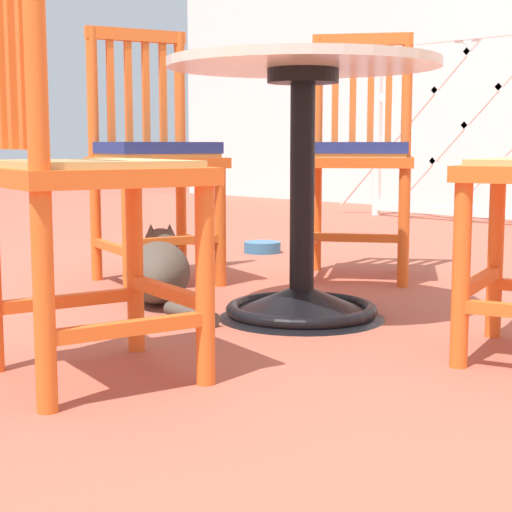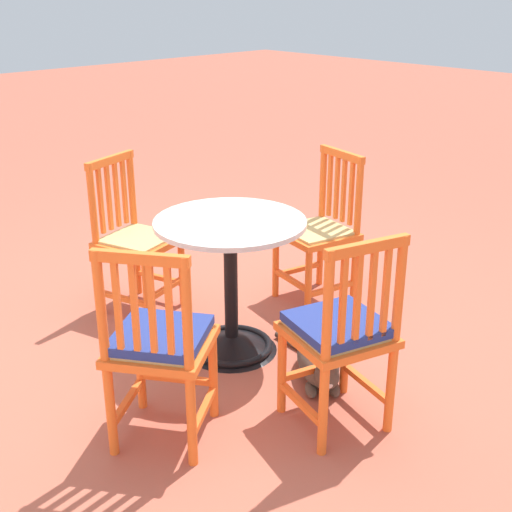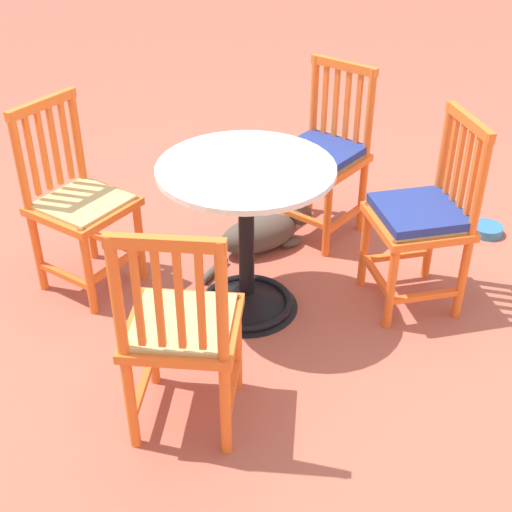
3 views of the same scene
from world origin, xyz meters
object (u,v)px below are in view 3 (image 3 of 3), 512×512
(orange_chair_facing_out, at_px, (423,218))
(orange_chair_tucked_in, at_px, (79,204))
(cafe_table, at_px, (247,256))
(pet_water_bowl, at_px, (487,230))
(orange_chair_by_planter, at_px, (182,332))
(orange_chair_near_fence, at_px, (323,156))
(tabby_cat, at_px, (266,232))

(orange_chair_facing_out, relative_size, orange_chair_tucked_in, 1.00)
(orange_chair_facing_out, bearing_deg, cafe_table, -63.47)
(pet_water_bowl, bearing_deg, orange_chair_by_planter, -25.74)
(orange_chair_facing_out, bearing_deg, orange_chair_near_fence, -126.43)
(pet_water_bowl, bearing_deg, orange_chair_facing_out, -19.01)
(pet_water_bowl, bearing_deg, orange_chair_tucked_in, -55.60)
(orange_chair_facing_out, xyz_separation_m, orange_chair_near_fence, (-0.45, -0.61, 0.00))
(cafe_table, xyz_separation_m, pet_water_bowl, (-1.11, 0.96, -0.26))
(orange_chair_by_planter, relative_size, tabby_cat, 1.36)
(orange_chair_tucked_in, bearing_deg, cafe_table, 97.22)
(tabby_cat, bearing_deg, orange_chair_facing_out, 78.64)
(orange_chair_near_fence, bearing_deg, orange_chair_by_planter, -1.06)
(tabby_cat, bearing_deg, orange_chair_near_fence, 144.13)
(cafe_table, bearing_deg, orange_chair_by_planter, 5.20)
(orange_chair_facing_out, height_order, tabby_cat, orange_chair_facing_out)
(orange_chair_facing_out, relative_size, orange_chair_near_fence, 1.00)
(cafe_table, height_order, orange_chair_by_planter, orange_chair_by_planter)
(orange_chair_facing_out, bearing_deg, tabby_cat, -101.36)
(orange_chair_by_planter, bearing_deg, orange_chair_near_fence, 178.94)
(cafe_table, distance_m, orange_chair_by_planter, 0.77)
(cafe_table, relative_size, orange_chair_by_planter, 0.83)
(orange_chair_facing_out, xyz_separation_m, orange_chair_by_planter, (1.10, -0.64, -0.01))
(orange_chair_facing_out, distance_m, pet_water_bowl, 0.90)
(orange_chair_tucked_in, xyz_separation_m, pet_water_bowl, (-1.21, 1.77, -0.41))
(cafe_table, bearing_deg, orange_chair_near_fence, 173.08)
(cafe_table, xyz_separation_m, tabby_cat, (-0.51, -0.11, -0.19))
(orange_chair_facing_out, bearing_deg, orange_chair_tucked_in, -73.26)
(pet_water_bowl, bearing_deg, tabby_cat, -61.07)
(cafe_table, xyz_separation_m, orange_chair_near_fence, (-0.80, 0.10, 0.16))
(orange_chair_facing_out, distance_m, orange_chair_by_planter, 1.27)
(orange_chair_near_fence, xyz_separation_m, orange_chair_by_planter, (1.55, -0.03, -0.01))
(orange_chair_tucked_in, relative_size, tabby_cat, 1.36)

